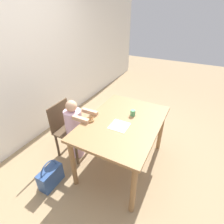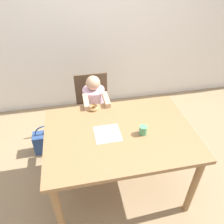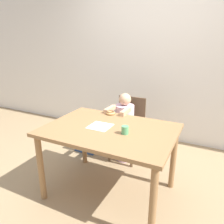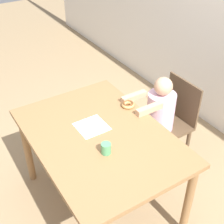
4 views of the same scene
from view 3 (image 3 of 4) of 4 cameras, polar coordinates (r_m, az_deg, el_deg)
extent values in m
plane|color=#997F5B|center=(2.51, -0.58, -20.11)|extent=(12.00, 12.00, 0.00)
cube|color=silver|center=(3.48, 11.73, 12.97)|extent=(8.00, 0.05, 2.50)
cube|color=olive|center=(2.13, -0.64, -4.69)|extent=(1.26, 0.89, 0.03)
cylinder|color=olive|center=(2.34, -18.10, -13.78)|extent=(0.06, 0.06, 0.71)
cylinder|color=olive|center=(1.85, 10.63, -22.83)|extent=(0.06, 0.06, 0.71)
cylinder|color=olive|center=(2.85, -7.34, -6.75)|extent=(0.06, 0.06, 0.71)
cylinder|color=olive|center=(2.47, 15.75, -11.60)|extent=(0.06, 0.06, 0.71)
cube|color=brown|center=(2.92, 3.65, -4.58)|extent=(0.39, 0.42, 0.03)
cube|color=brown|center=(3.02, 5.21, 0.40)|extent=(0.39, 0.02, 0.39)
cylinder|color=brown|center=(2.93, -0.74, -9.17)|extent=(0.04, 0.04, 0.41)
cylinder|color=brown|center=(2.82, 5.19, -10.49)|extent=(0.04, 0.04, 0.41)
cylinder|color=brown|center=(3.22, 2.15, -6.53)|extent=(0.04, 0.04, 0.41)
cylinder|color=brown|center=(3.11, 7.60, -7.60)|extent=(0.04, 0.04, 0.41)
cylinder|color=silver|center=(2.96, 3.17, -8.58)|extent=(0.20, 0.20, 0.43)
cylinder|color=silver|center=(2.81, 3.31, -1.54)|extent=(0.24, 0.24, 0.34)
sphere|color=tan|center=(2.73, 3.40, 3.33)|extent=(0.15, 0.15, 0.15)
cube|color=tan|center=(2.61, -0.54, 0.75)|extent=(0.05, 0.23, 0.05)
cube|color=tan|center=(2.53, 3.56, 0.12)|extent=(0.05, 0.23, 0.05)
torus|color=tan|center=(2.50, -0.41, -0.25)|extent=(0.10, 0.10, 0.03)
torus|color=brown|center=(2.50, -0.41, 0.01)|extent=(0.09, 0.09, 0.02)
cube|color=white|center=(2.17, -3.09, -3.70)|extent=(0.21, 0.21, 0.00)
cube|color=#2D4C84|center=(3.23, -6.81, -8.05)|extent=(0.31, 0.15, 0.26)
torus|color=#2D4C84|center=(3.17, -6.90, -5.96)|extent=(0.25, 0.02, 0.25)
cylinder|color=#519E66|center=(1.99, 3.42, -4.70)|extent=(0.07, 0.07, 0.08)
camera|label=1|loc=(2.77, -44.72, 22.09)|focal=28.00mm
camera|label=2|loc=(1.36, -51.10, 30.82)|focal=35.00mm
camera|label=4|loc=(1.24, 69.62, 36.51)|focal=50.00mm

